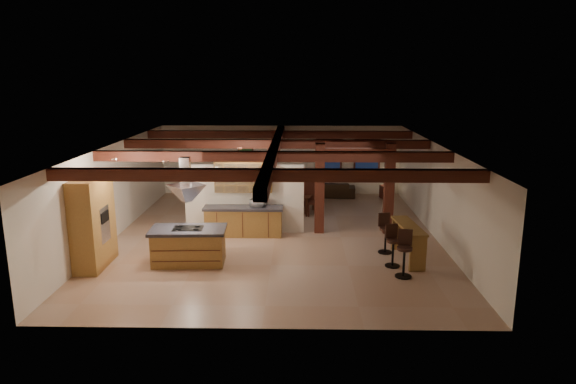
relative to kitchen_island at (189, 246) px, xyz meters
name	(u,v)px	position (x,y,z in m)	size (l,w,h in m)	color
ground	(275,237)	(2.22, 2.38, -0.50)	(12.00, 12.00, 0.00)	tan
room_walls	(275,181)	(2.22, 2.38, 1.28)	(12.00, 12.00, 12.00)	silver
ceiling_beams	(275,150)	(2.22, 2.38, 2.26)	(10.00, 12.00, 0.28)	#38130E
timber_posts	(355,179)	(4.72, 2.88, 1.26)	(2.50, 0.30, 2.90)	#38130E
partition_wall	(244,199)	(1.22, 2.88, 0.60)	(3.80, 0.18, 2.20)	silver
pantry_cabinet	(93,222)	(-2.45, -0.22, 0.70)	(0.67, 1.60, 2.40)	olive
back_counter	(244,221)	(1.22, 2.49, -0.03)	(2.50, 0.66, 0.94)	olive
upper_display_cabinet	(243,177)	(1.22, 2.69, 1.35)	(1.80, 0.36, 0.95)	olive
range_hood	(187,199)	(0.00, 0.00, 1.28)	(1.10, 1.10, 1.40)	silver
back_windows	(348,159)	(5.02, 8.31, 1.00)	(2.70, 0.07, 1.70)	#38130E
framed_art	(246,154)	(0.72, 8.31, 1.20)	(0.65, 0.05, 0.85)	#38130E
recessed_cans	(177,156)	(-0.32, 0.44, 2.37)	(3.16, 2.46, 0.03)	silver
kitchen_island	(189,246)	(0.00, 0.00, 0.00)	(2.05, 1.16, 1.00)	olive
dining_table	(286,202)	(2.48, 5.39, -0.14)	(2.03, 1.13, 0.72)	#3B1A0E
sofa	(329,189)	(4.23, 7.85, -0.19)	(2.14, 0.84, 0.62)	black
microwave	(258,203)	(1.67, 2.49, 0.56)	(0.44, 0.30, 0.24)	silver
bar_counter	(408,236)	(5.95, 0.40, 0.17)	(0.65, 1.94, 1.00)	olive
side_table	(386,192)	(6.56, 7.61, -0.23)	(0.43, 0.43, 0.53)	#38130E
table_lamp	(387,180)	(6.56, 7.61, 0.24)	(0.25, 0.25, 0.30)	black
bar_stool_a	(404,253)	(5.61, -0.81, 0.11)	(0.42, 0.44, 1.20)	black
bar_stool_b	(393,245)	(5.44, -0.09, 0.07)	(0.40, 0.41, 1.13)	black
bar_stool_c	(385,233)	(5.42, 0.98, 0.08)	(0.41, 0.42, 1.14)	black
dining_chairs	(286,195)	(2.48, 5.39, 0.15)	(2.45, 2.45, 1.27)	#38130E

